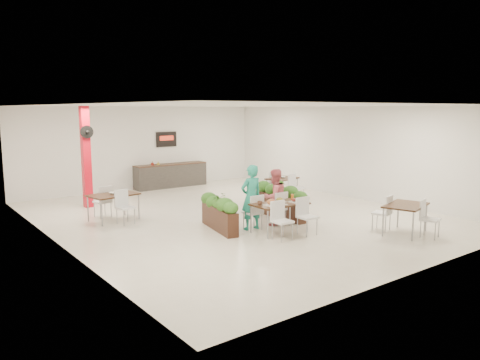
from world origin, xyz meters
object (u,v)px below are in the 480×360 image
(side_table_b, at_px, (282,182))
(side_table_a, at_px, (113,198))
(planter_left, at_px, (219,211))
(planter_right, at_px, (281,200))
(service_counter, at_px, (171,175))
(diner_man, at_px, (251,197))
(main_table, at_px, (279,208))
(side_table_c, at_px, (406,209))
(red_column, at_px, (86,156))
(diner_woman, at_px, (275,197))

(side_table_b, bearing_deg, side_table_a, 163.26)
(planter_left, relative_size, planter_right, 0.91)
(service_counter, relative_size, planter_left, 1.61)
(diner_man, bearing_deg, main_table, 123.27)
(diner_man, distance_m, side_table_c, 3.87)
(red_column, xyz_separation_m, side_table_b, (5.82, -2.75, -1.02))
(planter_left, xyz_separation_m, side_table_c, (3.49, -3.12, 0.12))
(red_column, distance_m, side_table_c, 9.60)
(red_column, bearing_deg, service_counter, 25.00)
(red_column, bearing_deg, diner_man, -65.67)
(planter_right, height_order, side_table_a, planter_right)
(side_table_b, bearing_deg, planter_right, -144.52)
(service_counter, distance_m, side_table_c, 9.94)
(side_table_a, xyz_separation_m, side_table_c, (5.26, -5.77, -0.01))
(main_table, relative_size, side_table_b, 1.00)
(planter_right, bearing_deg, diner_man, -160.38)
(side_table_b, bearing_deg, diner_man, -154.55)
(main_table, distance_m, side_table_b, 4.43)
(red_column, bearing_deg, planter_left, -70.56)
(main_table, bearing_deg, diner_woman, 57.93)
(red_column, relative_size, main_table, 1.91)
(diner_man, bearing_deg, side_table_b, -140.41)
(side_table_a, bearing_deg, red_column, 79.40)
(main_table, distance_m, planter_right, 1.65)
(main_table, height_order, diner_man, diner_man)
(service_counter, bearing_deg, diner_woman, -96.25)
(red_column, height_order, side_table_c, red_column)
(side_table_a, bearing_deg, diner_man, -60.84)
(planter_left, height_order, side_table_a, planter_left)
(main_table, xyz_separation_m, side_table_b, (3.02, 3.24, -0.02))
(red_column, height_order, planter_left, red_column)
(service_counter, relative_size, side_table_c, 1.79)
(red_column, bearing_deg, diner_woman, -58.94)
(diner_man, height_order, side_table_c, diner_man)
(red_column, xyz_separation_m, service_counter, (4.00, 1.86, -1.15))
(red_column, distance_m, side_table_a, 2.44)
(diner_man, xyz_separation_m, side_table_c, (2.80, -2.67, -0.22))
(diner_woman, bearing_deg, red_column, -56.47)
(side_table_a, bearing_deg, side_table_b, -14.34)
(planter_right, bearing_deg, main_table, -133.36)
(diner_man, relative_size, side_table_c, 1.01)
(planter_left, bearing_deg, diner_woman, -16.92)
(diner_woman, bearing_deg, main_table, 60.40)
(planter_right, bearing_deg, service_counter, 89.41)
(service_counter, bearing_deg, planter_left, -108.66)
(main_table, distance_m, side_table_c, 3.14)
(main_table, bearing_deg, side_table_b, 46.96)
(service_counter, distance_m, side_table_a, 5.76)
(main_table, bearing_deg, side_table_c, -39.95)
(planter_right, relative_size, side_table_a, 1.23)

